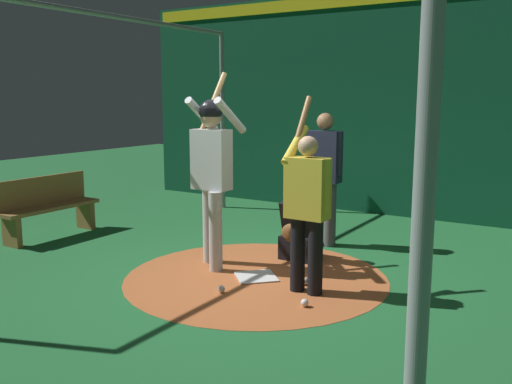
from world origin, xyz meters
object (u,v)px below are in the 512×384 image
(baseball_0, at_px, (221,289))
(baseball_2, at_px, (304,281))
(bench, at_px, (48,206))
(baseball_1, at_px, (305,303))
(visitor, at_px, (307,204))
(home_plate, at_px, (256,277))
(batter, at_px, (212,165))
(umpire, at_px, (324,172))
(catcher, at_px, (299,230))

(baseball_0, height_order, baseball_2, same)
(bench, height_order, baseball_1, bench)
(baseball_0, bearing_deg, visitor, 124.23)
(baseball_0, bearing_deg, home_plate, 176.48)
(home_plate, bearing_deg, baseball_1, 59.64)
(batter, bearing_deg, bench, -88.05)
(batter, bearing_deg, baseball_0, 41.31)
(umpire, relative_size, baseball_1, 23.59)
(baseball_0, relative_size, baseball_2, 1.00)
(catcher, relative_size, baseball_2, 12.72)
(home_plate, xyz_separation_m, baseball_1, (0.50, 0.85, 0.03))
(bench, distance_m, baseball_2, 4.03)
(baseball_1, height_order, baseball_2, same)
(umpire, xyz_separation_m, baseball_0, (2.24, -0.07, -0.94))
(batter, xyz_separation_m, baseball_0, (0.70, 0.62, -1.14))
(visitor, relative_size, bench, 1.33)
(catcher, xyz_separation_m, baseball_0, (1.48, -0.10, -0.32))
(home_plate, bearing_deg, bench, -90.10)
(batter, relative_size, baseball_0, 30.24)
(umpire, height_order, bench, umpire)
(home_plate, height_order, umpire, umpire)
(umpire, bearing_deg, batter, -24.02)
(bench, xyz_separation_m, baseball_2, (-0.05, 4.01, -0.39))
(catcher, xyz_separation_m, baseball_1, (1.38, 0.79, -0.32))
(visitor, distance_m, baseball_2, 0.89)
(bench, bearing_deg, baseball_2, 90.68)
(batter, height_order, catcher, batter)
(bench, relative_size, baseball_1, 19.95)
(home_plate, height_order, baseball_1, baseball_1)
(home_plate, bearing_deg, baseball_2, 95.50)
(batter, height_order, bench, batter)
(umpire, bearing_deg, home_plate, -1.05)
(umpire, relative_size, bench, 1.18)
(home_plate, bearing_deg, visitor, 79.81)
(baseball_1, bearing_deg, home_plate, -120.36)
(baseball_0, bearing_deg, batter, -138.69)
(home_plate, xyz_separation_m, baseball_0, (0.60, -0.04, 0.03))
(bench, xyz_separation_m, baseball_1, (0.50, 4.30, -0.39))
(umpire, bearing_deg, visitor, 19.99)
(batter, height_order, baseball_0, batter)
(batter, relative_size, catcher, 2.38)
(catcher, distance_m, baseball_0, 1.52)
(catcher, xyz_separation_m, visitor, (1.00, 0.61, 0.54))
(catcher, bearing_deg, baseball_1, 29.65)
(umpire, distance_m, baseball_0, 2.43)
(catcher, xyz_separation_m, bench, (0.88, -3.51, 0.07))
(catcher, relative_size, umpire, 0.54)
(baseball_1, bearing_deg, baseball_0, -83.32)
(umpire, xyz_separation_m, visitor, (1.76, 0.64, -0.07))
(catcher, bearing_deg, baseball_2, 31.11)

